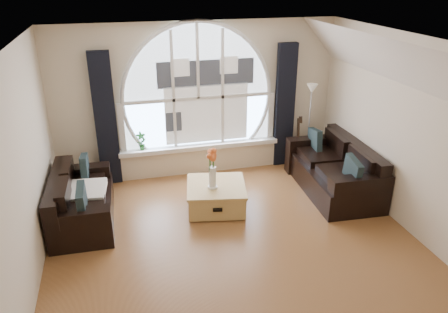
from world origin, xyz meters
TOP-DOWN VIEW (x-y plane):
  - ground at (0.00, 0.00)m, footprint 5.00×5.50m
  - ceiling at (0.00, 0.00)m, footprint 5.00×5.50m
  - wall_back at (0.00, 2.75)m, footprint 5.00×0.01m
  - wall_left at (-2.50, 0.00)m, footprint 0.01×5.50m
  - wall_right at (2.50, 0.00)m, footprint 0.01×5.50m
  - attic_slope at (2.20, 0.00)m, footprint 0.92×5.50m
  - arched_window at (0.00, 2.72)m, footprint 2.60×0.06m
  - window_sill at (0.00, 2.65)m, footprint 2.90×0.22m
  - window_frame at (0.00, 2.69)m, footprint 2.76×0.08m
  - neighbor_house at (0.15, 2.71)m, footprint 1.70×0.02m
  - curtain_left at (-1.60, 2.63)m, footprint 0.35×0.12m
  - curtain_right at (1.60, 2.63)m, footprint 0.35×0.12m
  - sofa_left at (-2.02, 1.43)m, footprint 0.87×1.69m
  - sofa_right at (2.01, 1.37)m, footprint 1.05×1.95m
  - coffee_chest at (-0.02, 1.30)m, footprint 1.05×1.05m
  - throw_blanket at (-1.95, 1.40)m, footprint 0.61×0.61m
  - vase_flowers at (-0.10, 1.23)m, footprint 0.24×0.24m
  - floor_lamp at (2.00, 2.39)m, footprint 0.24×0.24m
  - guitar at (1.76, 2.36)m, footprint 0.40×0.31m
  - potted_plant at (-1.04, 2.65)m, footprint 0.20×0.17m

SIDE VIEW (x-z plane):
  - ground at x=0.00m, z-range -0.01..0.01m
  - coffee_chest at x=-0.02m, z-range 0.00..0.44m
  - sofa_left at x=-2.02m, z-range 0.03..0.77m
  - sofa_right at x=2.01m, z-range -0.02..0.82m
  - throw_blanket at x=-1.95m, z-range 0.45..0.55m
  - window_sill at x=0.00m, z-range 0.47..0.55m
  - guitar at x=1.76m, z-range 0.00..1.06m
  - potted_plant at x=-1.04m, z-range 0.55..0.88m
  - vase_flowers at x=-0.10m, z-range 0.44..1.14m
  - floor_lamp at x=2.00m, z-range 0.00..1.60m
  - curtain_left at x=-1.60m, z-range 0.00..2.30m
  - curtain_right at x=1.60m, z-range 0.00..2.30m
  - wall_back at x=0.00m, z-range 0.00..2.70m
  - wall_left at x=-2.50m, z-range 0.00..2.70m
  - wall_right at x=2.50m, z-range 0.00..2.70m
  - neighbor_house at x=0.15m, z-range 0.75..2.25m
  - arched_window at x=0.00m, z-range 0.55..2.70m
  - window_frame at x=0.00m, z-range 0.55..2.70m
  - attic_slope at x=2.20m, z-range 1.99..2.71m
  - ceiling at x=0.00m, z-range 2.70..2.71m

